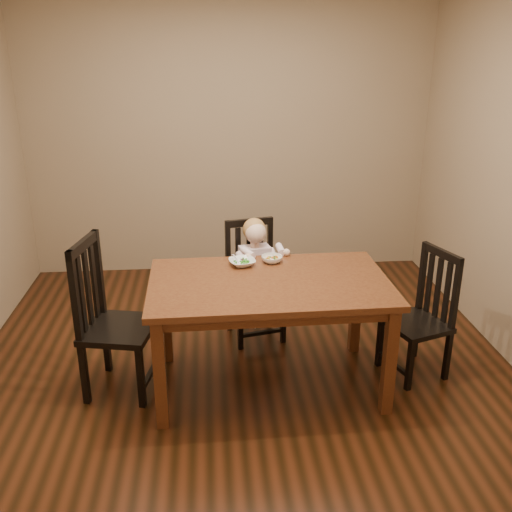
{
  "coord_description": "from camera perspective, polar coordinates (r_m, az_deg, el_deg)",
  "views": [
    {
      "loc": [
        -0.22,
        -3.68,
        2.28
      ],
      "look_at": [
        0.12,
        0.25,
        0.78
      ],
      "focal_mm": 40.0,
      "sensor_mm": 36.0,
      "label": 1
    }
  ],
  "objects": [
    {
      "name": "fork",
      "position": [
        3.98,
        -1.95,
        -0.47
      ],
      "size": [
        0.06,
        0.11,
        0.05
      ],
      "rotation": [
        0.0,
        0.0,
        0.41
      ],
      "color": "silver",
      "rests_on": "bowl_peas"
    },
    {
      "name": "toddler",
      "position": [
        4.48,
        -0.05,
        -1.25
      ],
      "size": [
        0.39,
        0.45,
        0.54
      ],
      "primitive_type": null,
      "rotation": [
        0.0,
        0.0,
        3.36
      ],
      "color": "white",
      "rests_on": "chair_child"
    },
    {
      "name": "chair_child",
      "position": [
        4.58,
        -0.23,
        -2.65
      ],
      "size": [
        0.49,
        0.47,
        0.95
      ],
      "rotation": [
        0.0,
        0.0,
        3.36
      ],
      "color": "black",
      "rests_on": "room"
    },
    {
      "name": "dining_table",
      "position": [
        3.8,
        1.34,
        -3.76
      ],
      "size": [
        1.6,
        0.98,
        0.79
      ],
      "rotation": [
        0.0,
        0.0,
        0.02
      ],
      "color": "#461F10",
      "rests_on": "room"
    },
    {
      "name": "bowl_peas",
      "position": [
        4.0,
        -1.39,
        -0.64
      ],
      "size": [
        0.22,
        0.22,
        0.04
      ],
      "primitive_type": "imported",
      "rotation": [
        0.0,
        0.0,
        0.24
      ],
      "color": "white",
      "rests_on": "dining_table"
    },
    {
      "name": "bowl_veg",
      "position": [
        4.06,
        1.6,
        -0.31
      ],
      "size": [
        0.17,
        0.17,
        0.05
      ],
      "primitive_type": "imported",
      "rotation": [
        0.0,
        0.0,
        -0.13
      ],
      "color": "white",
      "rests_on": "dining_table"
    },
    {
      "name": "chair_left",
      "position": [
        3.96,
        -14.29,
        -6.26
      ],
      "size": [
        0.53,
        0.55,
        1.08
      ],
      "rotation": [
        0.0,
        0.0,
        -1.77
      ],
      "color": "black",
      "rests_on": "room"
    },
    {
      "name": "room",
      "position": [
        3.8,
        -1.46,
        6.67
      ],
      "size": [
        4.01,
        4.01,
        2.71
      ],
      "color": "#431E0E",
      "rests_on": "ground"
    },
    {
      "name": "chair_right",
      "position": [
        4.23,
        16.24,
        -5.8
      ],
      "size": [
        0.49,
        0.51,
        0.93
      ],
      "rotation": [
        0.0,
        0.0,
        1.91
      ],
      "color": "black",
      "rests_on": "room"
    }
  ]
}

